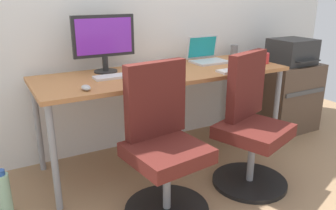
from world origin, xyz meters
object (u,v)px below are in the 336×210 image
at_px(office_chair_left, 163,147).
at_px(water_bottle_on_floor, 3,194).
at_px(desktop_monitor, 104,40).
at_px(open_laptop, 207,56).
at_px(printer, 292,52).
at_px(office_chair_right, 250,127).
at_px(side_cabinet, 287,97).
at_px(coffee_mug, 264,58).

bearing_deg(office_chair_left, water_bottle_on_floor, 156.04).
bearing_deg(office_chair_left, desktop_monitor, 95.12).
relative_size(office_chair_left, water_bottle_on_floor, 3.03).
xyz_separation_m(office_chair_left, water_bottle_on_floor, (-0.91, 0.41, -0.28)).
bearing_deg(open_laptop, office_chair_left, -138.19).
height_order(printer, desktop_monitor, desktop_monitor).
distance_m(office_chair_right, side_cabinet, 1.18).
bearing_deg(water_bottle_on_floor, printer, 3.88).
distance_m(water_bottle_on_floor, open_laptop, 1.91).
relative_size(printer, desktop_monitor, 0.83).
bearing_deg(office_chair_left, coffee_mug, 20.19).
relative_size(office_chair_left, coffee_mug, 10.22).
bearing_deg(open_laptop, printer, -11.12).
xyz_separation_m(desktop_monitor, coffee_mug, (1.32, -0.34, -0.20)).
bearing_deg(side_cabinet, office_chair_left, -161.27).
height_order(office_chair_left, coffee_mug, office_chair_left).
bearing_deg(coffee_mug, open_laptop, 143.21).
bearing_deg(open_laptop, water_bottle_on_floor, -168.68).
bearing_deg(printer, open_laptop, 168.88).
bearing_deg(office_chair_right, side_cabinet, 29.98).
xyz_separation_m(printer, open_laptop, (-0.88, 0.17, 0.01)).
relative_size(side_cabinet, coffee_mug, 7.34).
distance_m(office_chair_left, water_bottle_on_floor, 1.04).
bearing_deg(printer, water_bottle_on_floor, -176.12).
bearing_deg(side_cabinet, open_laptop, 168.94).
height_order(printer, open_laptop, open_laptop).
relative_size(office_chair_right, open_laptop, 3.03).
xyz_separation_m(office_chair_right, side_cabinet, (1.02, 0.59, -0.09)).
relative_size(side_cabinet, desktop_monitor, 1.41).
bearing_deg(water_bottle_on_floor, side_cabinet, 3.90).
bearing_deg(open_laptop, desktop_monitor, 177.23).
bearing_deg(desktop_monitor, printer, -6.89).
distance_m(side_cabinet, water_bottle_on_floor, 2.65).
distance_m(printer, water_bottle_on_floor, 2.72).
distance_m(office_chair_right, open_laptop, 0.86).
bearing_deg(coffee_mug, side_cabinet, 14.80).
bearing_deg(desktop_monitor, office_chair_right, -45.96).
xyz_separation_m(side_cabinet, coffee_mug, (-0.48, -0.13, 0.46)).
distance_m(office_chair_left, printer, 1.86).
xyz_separation_m(office_chair_left, desktop_monitor, (-0.07, 0.80, 0.58)).
bearing_deg(office_chair_left, side_cabinet, 18.73).
bearing_deg(printer, office_chair_right, -150.06).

